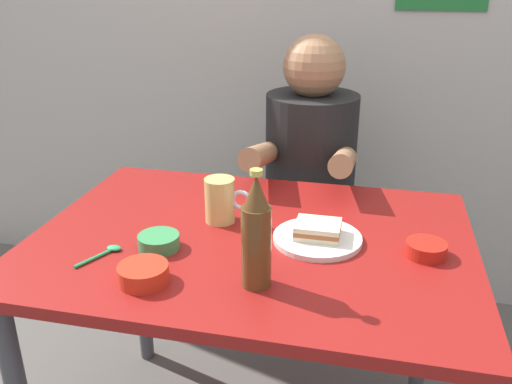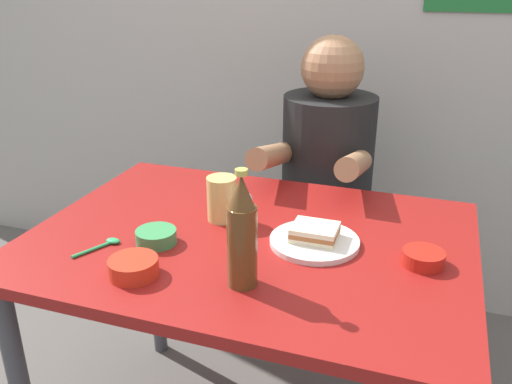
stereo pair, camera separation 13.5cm
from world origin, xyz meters
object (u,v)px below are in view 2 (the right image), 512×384
Objects in this scene: dining_table at (250,268)px; person_seated at (327,155)px; stool at (322,258)px; dip_bowl_green at (156,236)px; sandwich at (315,232)px; beer_bottle at (242,234)px; beer_mug at (223,199)px; plate_orange at (314,241)px.

person_seated reaches higher than dining_table.
dip_bowl_green is at bearing -109.97° from stool.
sandwich is (0.10, -0.62, 0.42)m from stool.
beer_bottle is (-0.10, -0.23, 0.09)m from sandwich.
stool is 0.76m from sandwich.
beer_mug is 0.21m from dip_bowl_green.
beer_bottle is at bearing -60.54° from beer_mug.
person_seated is (0.07, 0.62, 0.12)m from dining_table.
beer_mug is (-0.26, 0.06, 0.05)m from plate_orange.
dining_table is 11.00× the size of dip_bowl_green.
person_seated is 0.78m from dip_bowl_green.
beer_bottle reaches higher than beer_mug.
stool is 0.99m from beer_bottle.
person_seated is 3.27× the size of plate_orange.
dining_table is 10.00× the size of sandwich.
plate_orange is (0.10, -0.62, 0.40)m from stool.
person_seated is at bearing 89.66° from beer_bottle.
dip_bowl_green is at bearing 158.37° from beer_bottle.
plate_orange is 1.75× the size of beer_mug.
person_seated reaches higher than stool.
beer_mug is (-0.10, 0.07, 0.15)m from dining_table.
stool is 0.89m from dip_bowl_green.
dip_bowl_green is (-0.27, -0.74, 0.41)m from stool.
plate_orange is 2.00× the size of sandwich.
beer_mug is 0.33m from beer_bottle.
dining_table is at bearing -176.65° from plate_orange.
plate_orange is (0.17, 0.01, 0.10)m from dining_table.
person_seated is at bearing 99.22° from plate_orange.
stool is 0.74m from beer_mug.
person_seated is at bearing 73.24° from beer_mug.
beer_bottle is (-0.00, -0.85, 0.51)m from stool.
dining_table is 5.00× the size of plate_orange.
beer_mug reaches higher than dip_bowl_green.
person_seated is at bearing 69.75° from dip_bowl_green.
stool is 4.50× the size of dip_bowl_green.
stool is at bearing 73.56° from beer_mug.
dip_bowl_green reaches higher than stool.
beer_bottle reaches higher than dining_table.
dining_table is 1.53× the size of person_seated.
dip_bowl_green is (-0.27, -0.73, -0.01)m from person_seated.
sandwich is at bearing -80.95° from stool.
plate_orange is at bearing -80.95° from stool.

